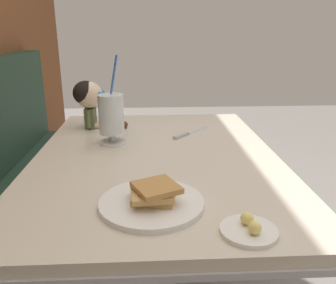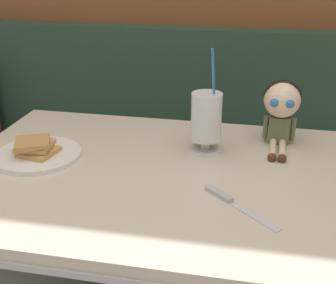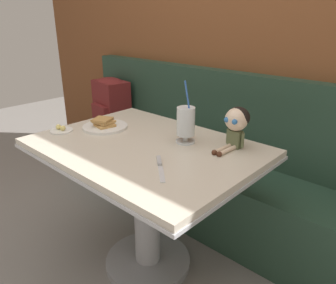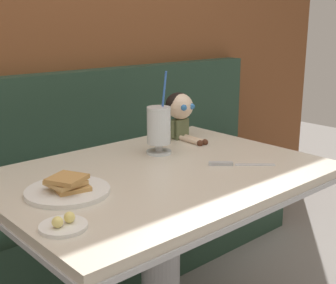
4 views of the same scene
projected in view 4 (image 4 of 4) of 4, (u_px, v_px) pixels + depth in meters
name	position (u px, v px, depth m)	size (l,w,h in m)	color
wood_panel_wall	(33.00, 27.00, 2.07)	(4.40, 0.08, 2.40)	brown
booth_bench	(71.00, 223.00, 2.12)	(2.60, 0.48, 1.00)	#233D2D
diner_table	(160.00, 223.00, 1.61)	(1.11, 0.81, 0.74)	beige
toast_plate	(68.00, 189.00, 1.35)	(0.25, 0.25, 0.06)	white
milkshake_glass	(159.00, 127.00, 1.73)	(0.10, 0.10, 0.31)	silver
butter_saucer	(64.00, 225.00, 1.12)	(0.12, 0.12, 0.04)	white
butter_knife	(230.00, 164.00, 1.61)	(0.19, 0.17, 0.01)	silver
seated_doll	(180.00, 109.00, 1.94)	(0.12, 0.22, 0.20)	#5B6642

